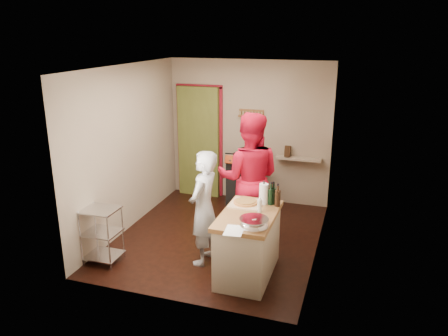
{
  "coord_description": "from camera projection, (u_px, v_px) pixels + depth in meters",
  "views": [
    {
      "loc": [
        1.98,
        -5.84,
        3.08
      ],
      "look_at": [
        0.09,
        0.0,
        1.14
      ],
      "focal_mm": 35.0,
      "sensor_mm": 36.0,
      "label": 1
    }
  ],
  "objects": [
    {
      "name": "ceiling",
      "position": [
        218.0,
        66.0,
        6.02
      ],
      "size": [
        3.0,
        3.5,
        0.02
      ],
      "primitive_type": "cube",
      "color": "white",
      "rests_on": "back_wall"
    },
    {
      "name": "back_wall",
      "position": [
        216.0,
        138.0,
        8.27
      ],
      "size": [
        3.0,
        0.44,
        2.6
      ],
      "color": "gray",
      "rests_on": "ground"
    },
    {
      "name": "stove",
      "position": [
        246.0,
        181.0,
        7.95
      ],
      "size": [
        0.6,
        0.63,
        1.0
      ],
      "color": "black",
      "rests_on": "ground"
    },
    {
      "name": "island",
      "position": [
        248.0,
        242.0,
        5.64
      ],
      "size": [
        0.68,
        1.27,
        1.18
      ],
      "color": "#BFB5A2",
      "rests_on": "ground"
    },
    {
      "name": "right_wall",
      "position": [
        322.0,
        166.0,
        5.97
      ],
      "size": [
        0.04,
        3.5,
        2.6
      ],
      "primitive_type": "cube",
      "color": "gray",
      "rests_on": "ground"
    },
    {
      "name": "wire_shelving",
      "position": [
        102.0,
        233.0,
        5.96
      ],
      "size": [
        0.48,
        0.4,
        0.8
      ],
      "color": "silver",
      "rests_on": "ground"
    },
    {
      "name": "person_red",
      "position": [
        249.0,
        178.0,
        6.46
      ],
      "size": [
        1.07,
        0.9,
        1.97
      ],
      "primitive_type": "imported",
      "rotation": [
        0.0,
        0.0,
        3.31
      ],
      "color": "red",
      "rests_on": "ground"
    },
    {
      "name": "person_stripe",
      "position": [
        204.0,
        208.0,
        5.86
      ],
      "size": [
        0.44,
        0.62,
        1.6
      ],
      "primitive_type": "imported",
      "rotation": [
        0.0,
        0.0,
        -1.67
      ],
      "color": "#A0A0A5",
      "rests_on": "ground"
    },
    {
      "name": "floor",
      "position": [
        218.0,
        237.0,
        6.81
      ],
      "size": [
        3.5,
        3.5,
        0.0
      ],
      "primitive_type": "plane",
      "color": "black",
      "rests_on": "ground"
    },
    {
      "name": "left_wall",
      "position": [
        128.0,
        149.0,
        6.85
      ],
      "size": [
        0.04,
        3.5,
        2.6
      ],
      "primitive_type": "cube",
      "color": "gray",
      "rests_on": "ground"
    }
  ]
}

